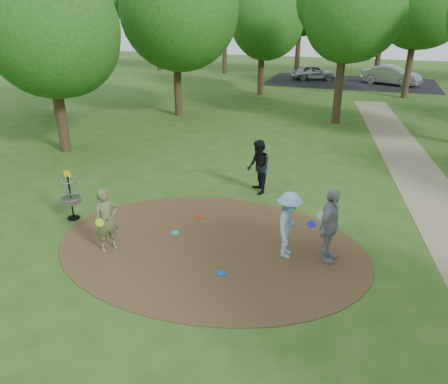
% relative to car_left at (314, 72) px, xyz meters
% --- Properties ---
extents(ground, '(100.00, 100.00, 0.00)m').
position_rel_car_left_xyz_m(ground, '(1.24, -30.49, -0.65)').
color(ground, '#2D5119').
rests_on(ground, ground).
extents(dirt_clearing, '(8.40, 8.40, 0.02)m').
position_rel_car_left_xyz_m(dirt_clearing, '(1.24, -30.49, -0.64)').
color(dirt_clearing, '#47301C').
rests_on(dirt_clearing, ground).
extents(parking_lot, '(14.00, 8.00, 0.01)m').
position_rel_car_left_xyz_m(parking_lot, '(3.24, -0.49, -0.64)').
color(parking_lot, black).
rests_on(parking_lot, ground).
extents(player_observer_with_disc, '(0.70, 0.75, 1.71)m').
position_rel_car_left_xyz_m(player_observer_with_disc, '(-1.24, -31.45, 0.21)').
color(player_observer_with_disc, '#5C663B').
rests_on(player_observer_with_disc, ground).
extents(player_throwing_with_disc, '(1.01, 1.13, 1.75)m').
position_rel_car_left_xyz_m(player_throwing_with_disc, '(3.27, -30.31, 0.23)').
color(player_throwing_with_disc, '#95BCDF').
rests_on(player_throwing_with_disc, ground).
extents(player_walking_with_disc, '(1.04, 1.12, 1.85)m').
position_rel_car_left_xyz_m(player_walking_with_disc, '(1.54, -26.49, 0.28)').
color(player_walking_with_disc, black).
rests_on(player_walking_with_disc, ground).
extents(player_waiting_with_disc, '(0.72, 1.21, 1.94)m').
position_rel_car_left_xyz_m(player_waiting_with_disc, '(4.26, -30.22, 0.32)').
color(player_waiting_with_disc, gray).
rests_on(player_waiting_with_disc, ground).
extents(disc_ground_cyan, '(0.22, 0.22, 0.02)m').
position_rel_car_left_xyz_m(disc_ground_cyan, '(0.06, -30.12, -0.62)').
color(disc_ground_cyan, '#17BBBE').
rests_on(disc_ground_cyan, dirt_clearing).
extents(disc_ground_blue, '(0.22, 0.22, 0.02)m').
position_rel_car_left_xyz_m(disc_ground_blue, '(1.95, -31.66, -0.62)').
color(disc_ground_blue, blue).
rests_on(disc_ground_blue, dirt_clearing).
extents(disc_ground_red, '(0.22, 0.22, 0.02)m').
position_rel_car_left_xyz_m(disc_ground_red, '(0.39, -28.95, -0.62)').
color(disc_ground_red, '#B42C12').
rests_on(disc_ground_red, dirt_clearing).
extents(car_left, '(4.09, 2.66, 1.30)m').
position_rel_car_left_xyz_m(car_left, '(0.00, 0.00, 0.00)').
color(car_left, '#B1B3B9').
rests_on(car_left, ground).
extents(car_right, '(4.89, 3.14, 1.52)m').
position_rel_car_left_xyz_m(car_right, '(6.43, -0.77, 0.11)').
color(car_right, '#A4A7AC').
rests_on(car_right, ground).
extents(disc_golf_basket, '(0.63, 0.63, 1.54)m').
position_rel_car_left_xyz_m(disc_golf_basket, '(-3.26, -30.19, 0.23)').
color(disc_golf_basket, black).
rests_on(disc_golf_basket, ground).
extents(tree_ring, '(37.25, 45.13, 8.78)m').
position_rel_car_left_xyz_m(tree_ring, '(1.89, -20.89, 4.49)').
color(tree_ring, '#332316').
rests_on(tree_ring, ground).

